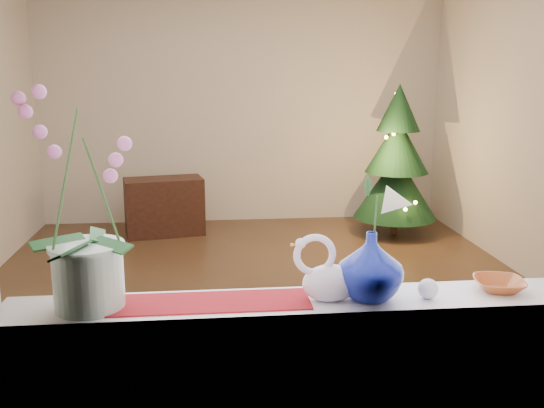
% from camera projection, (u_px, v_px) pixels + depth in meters
% --- Properties ---
extents(ground, '(5.00, 5.00, 0.00)m').
position_uv_depth(ground, '(262.00, 298.00, 4.64)').
color(ground, '#3E2619').
rests_on(ground, ground).
extents(wall_back, '(4.50, 0.10, 2.70)m').
position_uv_depth(wall_back, '(242.00, 103.00, 6.78)').
color(wall_back, beige).
rests_on(wall_back, ground).
extents(wall_front, '(4.50, 0.10, 2.70)m').
position_uv_depth(wall_front, '(327.00, 187.00, 1.92)').
color(wall_front, beige).
rests_on(wall_front, ground).
extents(windowsill, '(2.20, 0.26, 0.04)m').
position_uv_depth(windowsill, '(317.00, 304.00, 2.15)').
color(windowsill, white).
rests_on(windowsill, window_apron).
extents(window_frame, '(2.22, 0.06, 1.60)m').
position_uv_depth(window_frame, '(327.00, 74.00, 1.88)').
color(window_frame, white).
rests_on(window_frame, windowsill).
extents(runner, '(0.70, 0.20, 0.01)m').
position_uv_depth(runner, '(209.00, 302.00, 2.10)').
color(runner, maroon).
rests_on(runner, windowsill).
extents(orchid_pot, '(0.30, 0.30, 0.75)m').
position_uv_depth(orchid_pot, '(83.00, 201.00, 1.98)').
color(orchid_pot, white).
rests_on(orchid_pot, windowsill).
extents(swan, '(0.29, 0.20, 0.23)m').
position_uv_depth(swan, '(330.00, 269.00, 2.11)').
color(swan, silver).
rests_on(swan, windowsill).
extents(blue_vase, '(0.31, 0.31, 0.28)m').
position_uv_depth(blue_vase, '(371.00, 261.00, 2.12)').
color(blue_vase, navy).
rests_on(blue_vase, windowsill).
extents(lily, '(0.15, 0.09, 0.21)m').
position_uv_depth(lily, '(373.00, 192.00, 2.07)').
color(lily, beige).
rests_on(lily, blue_vase).
extents(paperweight, '(0.09, 0.09, 0.07)m').
position_uv_depth(paperweight, '(428.00, 289.00, 2.14)').
color(paperweight, silver).
rests_on(paperweight, windowsill).
extents(amber_dish, '(0.18, 0.18, 0.04)m').
position_uv_depth(amber_dish, '(499.00, 286.00, 2.22)').
color(amber_dish, '#9F471F').
rests_on(amber_dish, windowsill).
extents(xmas_tree, '(0.89, 0.89, 1.57)m').
position_uv_depth(xmas_tree, '(397.00, 160.00, 6.30)').
color(xmas_tree, '#10311B').
rests_on(xmas_tree, ground).
extents(side_table, '(0.87, 0.55, 0.60)m').
position_uv_depth(side_table, '(164.00, 206.00, 6.38)').
color(side_table, black).
rests_on(side_table, ground).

